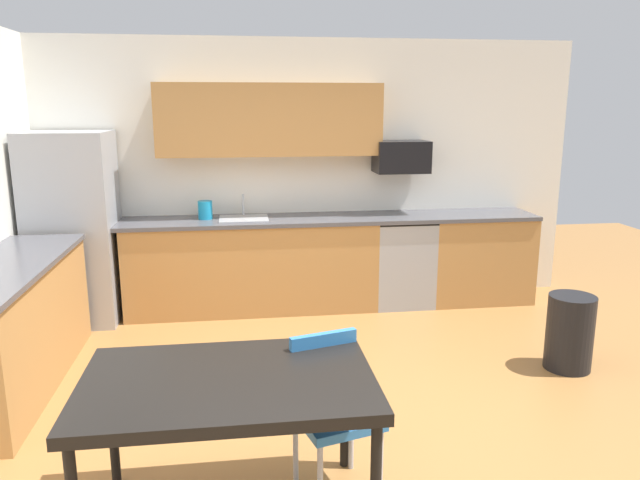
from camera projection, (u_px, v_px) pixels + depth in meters
name	position (u px, v px, depth m)	size (l,w,h in m)	color
ground_plane	(340.00, 418.00, 4.03)	(12.00, 12.00, 0.00)	#9E6B38
wall_back	(299.00, 173.00, 6.29)	(5.80, 0.10, 2.70)	white
cabinet_run_back	(252.00, 266.00, 6.08)	(2.48, 0.60, 0.90)	#AD7A42
cabinet_run_back_right	(477.00, 258.00, 6.40)	(1.07, 0.60, 0.90)	#AD7A42
cabinet_run_left	(12.00, 329.00, 4.40)	(0.60, 2.00, 0.90)	#AD7A42
countertop_back	(302.00, 219.00, 6.05)	(4.80, 0.64, 0.04)	#4C4C51
countertop_left	(4.00, 267.00, 4.29)	(0.64, 2.00, 0.04)	#4C4C51
upper_cabinets_back	(270.00, 120.00, 5.92)	(2.20, 0.34, 0.70)	#AD7A42
refrigerator	(74.00, 229.00, 5.69)	(0.76, 0.70, 1.81)	#9EA0A5
oven_range	(401.00, 261.00, 6.29)	(0.60, 0.60, 0.91)	#999BA0
microwave	(401.00, 157.00, 6.15)	(0.54, 0.36, 0.32)	black
sink_basin	(244.00, 225.00, 5.98)	(0.48, 0.40, 0.14)	#A5A8AD
sink_faucet	(243.00, 206.00, 6.12)	(0.02, 0.02, 0.24)	#B2B5BA
dining_table	(229.00, 390.00, 2.90)	(1.40, 0.90, 0.78)	black
chair_near_table	(332.00, 401.00, 3.22)	(0.49, 0.49, 0.85)	#2D72B7
trash_bin	(570.00, 332.00, 4.74)	(0.36, 0.36, 0.60)	black
kettle	(205.00, 211.00, 5.95)	(0.14, 0.14, 0.20)	#198CBF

